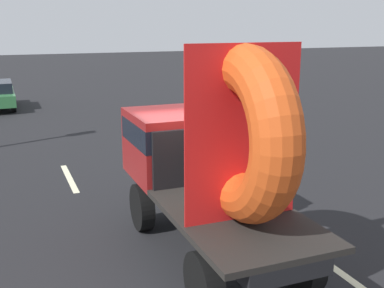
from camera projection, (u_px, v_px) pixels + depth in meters
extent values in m
plane|color=black|center=(213.00, 237.00, 9.66)|extent=(120.00, 120.00, 0.00)
cylinder|color=black|center=(142.00, 207.00, 9.94)|extent=(0.28, 0.97, 0.97)
cylinder|color=black|center=(217.00, 196.00, 10.55)|extent=(0.28, 0.97, 0.97)
cylinder|color=black|center=(204.00, 283.00, 7.03)|extent=(0.28, 0.97, 0.97)
cylinder|color=black|center=(302.00, 262.00, 7.65)|extent=(0.28, 0.97, 0.97)
cube|color=black|center=(213.00, 208.00, 8.65)|extent=(1.30, 5.14, 0.25)
cube|color=maroon|center=(180.00, 144.00, 9.94)|extent=(2.00, 1.84, 1.35)
cube|color=black|center=(181.00, 130.00, 9.82)|extent=(2.02, 1.75, 0.44)
cube|color=black|center=(236.00, 217.00, 7.78)|extent=(2.00, 3.30, 0.10)
cube|color=black|center=(198.00, 157.00, 9.07)|extent=(1.80, 0.08, 1.10)
torus|color=#D84C19|center=(243.00, 134.00, 7.30)|extent=(0.75, 2.72, 2.72)
cube|color=red|center=(243.00, 134.00, 7.30)|extent=(1.90, 0.03, 2.72)
cylinder|color=black|center=(11.00, 98.00, 25.36)|extent=(0.22, 0.63, 0.63)
cylinder|color=black|center=(13.00, 106.00, 22.96)|extent=(0.22, 0.63, 0.63)
cube|color=beige|center=(69.00, 178.00, 13.29)|extent=(0.16, 2.58, 0.01)
cube|color=beige|center=(349.00, 278.00, 8.09)|extent=(0.16, 2.75, 0.01)
cube|color=beige|center=(181.00, 158.00, 15.27)|extent=(0.16, 2.38, 0.01)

